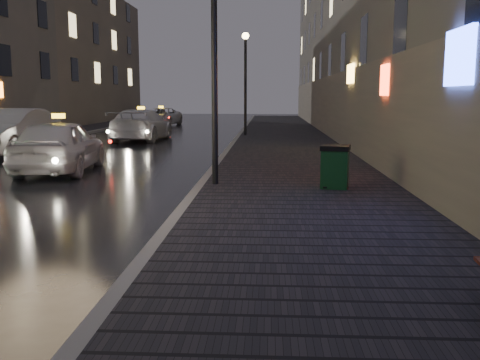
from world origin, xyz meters
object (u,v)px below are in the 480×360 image
Objects in this scene: trash_bin at (335,166)px; taxi_far at (161,117)px; car_left_mid at (11,132)px; lamp_far at (245,71)px; taxi_mid at (141,125)px; lamp_near at (214,38)px; taxi_near at (60,145)px.

taxi_far reaches higher than trash_bin.
car_left_mid is 19.96m from taxi_far.
lamp_far is 0.99× the size of taxi_mid.
lamp_near is 1.11× the size of taxi_far.
car_left_mid is 0.98× the size of taxi_mid.
lamp_far is at bearing -115.46° from taxi_near.
trash_bin is 0.18× the size of car_left_mid.
taxi_near reaches higher than trash_bin.
taxi_near is (-4.78, 2.77, -2.71)m from lamp_near.
taxi_near reaches higher than taxi_mid.
lamp_near reaches higher than car_left_mid.
lamp_far is 5.52× the size of trash_bin.
lamp_near reaches higher than taxi_near.
taxi_near is 11.10m from taxi_mid.
car_left_mid is 7.32m from taxi_mid.
taxi_mid reaches higher than taxi_far.
lamp_near is 16.00m from lamp_far.
taxi_mid is at bearing -94.21° from taxi_near.
car_left_mid is at bearing -89.68° from taxi_far.
lamp_near is 1.00× the size of lamp_far.
lamp_far is 14.33m from taxi_near.
taxi_near is 24.62m from taxi_far.
taxi_mid is at bearing -77.38° from taxi_far.
lamp_near and lamp_far have the same top height.
taxi_far is at bearing 120.92° from lamp_far.
taxi_mid is at bearing -157.06° from lamp_far.
trash_bin is at bearing -33.86° from car_left_mid.
car_left_mid is at bearing 157.36° from trash_bin.
lamp_far is 1.01× the size of car_left_mid.
taxi_mid is 13.56m from taxi_far.
trash_bin is at bearing 120.81° from taxi_mid.
trash_bin is at bearing 151.64° from taxi_near.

